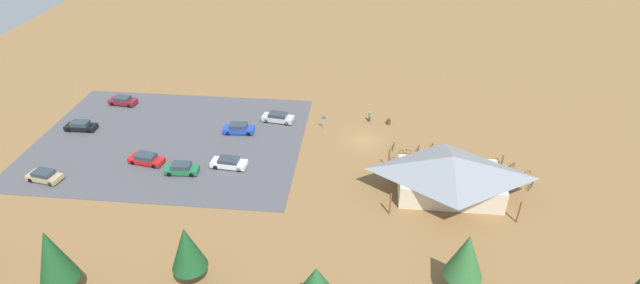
% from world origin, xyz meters
% --- Properties ---
extents(ground, '(160.00, 160.00, 0.00)m').
position_xyz_m(ground, '(0.00, 0.00, 0.00)').
color(ground, olive).
rests_on(ground, ground).
extents(parking_lot_asphalt, '(37.86, 28.47, 0.05)m').
position_xyz_m(parking_lot_asphalt, '(27.84, 2.66, 0.03)').
color(parking_lot_asphalt, '#4C4C51').
rests_on(parking_lot_asphalt, ground).
extents(bike_pavilion, '(14.71, 9.79, 5.37)m').
position_xyz_m(bike_pavilion, '(-10.47, 11.12, 3.00)').
color(bike_pavilion, beige).
rests_on(bike_pavilion, ground).
extents(trash_bin, '(0.60, 0.60, 0.90)m').
position_xyz_m(trash_bin, '(-3.52, -5.21, 0.45)').
color(trash_bin, brown).
rests_on(trash_bin, ground).
extents(lot_sign, '(0.56, 0.08, 2.20)m').
position_xyz_m(lot_sign, '(6.13, -2.84, 1.41)').
color(lot_sign, '#99999E').
rests_on(lot_sign, ground).
extents(pine_far_east, '(3.91, 3.91, 5.86)m').
position_xyz_m(pine_far_east, '(3.64, 30.71, 3.97)').
color(pine_far_east, brown).
rests_on(pine_far_east, ground).
extents(pine_east, '(3.55, 3.55, 8.11)m').
position_xyz_m(pine_east, '(27.57, 31.02, 5.19)').
color(pine_east, brown).
rests_on(pine_east, ground).
extents(pine_center, '(3.43, 3.43, 6.97)m').
position_xyz_m(pine_center, '(16.10, 28.17, 4.55)').
color(pine_center, brown).
rests_on(pine_center, ground).
extents(pine_west, '(3.64, 3.64, 7.09)m').
position_xyz_m(pine_west, '(-9.77, 26.67, 4.64)').
color(pine_west, brown).
rests_on(pine_west, ground).
extents(bicycle_green_back_row, '(1.29, 1.20, 0.81)m').
position_xyz_m(bicycle_green_back_row, '(-19.45, 4.89, 0.35)').
color(bicycle_green_back_row, black).
rests_on(bicycle_green_back_row, ground).
extents(bicycle_white_near_porch, '(0.48, 1.72, 0.84)m').
position_xyz_m(bicycle_white_near_porch, '(-9.53, 1.39, 0.37)').
color(bicycle_white_near_porch, black).
rests_on(bicycle_white_near_porch, ground).
extents(bicycle_purple_near_sign, '(0.52, 1.70, 0.81)m').
position_xyz_m(bicycle_purple_near_sign, '(-7.46, 2.08, 0.36)').
color(bicycle_purple_near_sign, black).
rests_on(bicycle_purple_near_sign, ground).
extents(bicycle_silver_trailside, '(1.16, 1.22, 0.77)m').
position_xyz_m(bicycle_silver_trailside, '(-18.84, 7.44, 0.35)').
color(bicycle_silver_trailside, black).
rests_on(bicycle_silver_trailside, ground).
extents(bicycle_yellow_yard_front, '(1.49, 0.97, 0.81)m').
position_xyz_m(bicycle_yellow_yard_front, '(-20.81, 6.69, 0.37)').
color(bicycle_yellow_yard_front, black).
rests_on(bicycle_yellow_yard_front, ground).
extents(bicycle_red_lone_east, '(0.50, 1.71, 0.79)m').
position_xyz_m(bicycle_red_lone_east, '(-4.06, 1.70, 0.35)').
color(bicycle_red_lone_east, black).
rests_on(bicycle_red_lone_east, ground).
extents(bicycle_blue_lone_west, '(1.71, 0.50, 0.86)m').
position_xyz_m(bicycle_blue_lone_west, '(-4.42, 4.97, 0.39)').
color(bicycle_blue_lone_west, black).
rests_on(bicycle_blue_lone_west, ground).
extents(bicycle_orange_edge_south, '(1.72, 0.54, 0.88)m').
position_xyz_m(bicycle_orange_edge_south, '(-5.59, 3.06, 0.40)').
color(bicycle_orange_edge_south, black).
rests_on(bicycle_orange_edge_south, ground).
extents(bicycle_black_yard_center, '(0.48, 1.75, 0.80)m').
position_xyz_m(bicycle_black_yard_center, '(-17.81, 4.17, 0.36)').
color(bicycle_black_yard_center, black).
rests_on(bicycle_black_yard_center, ground).
extents(bicycle_teal_by_bin, '(1.00, 1.43, 0.87)m').
position_xyz_m(bicycle_teal_by_bin, '(-20.74, 9.31, 0.40)').
color(bicycle_teal_by_bin, black).
rests_on(bicycle_teal_by_bin, ground).
extents(car_white_front_row, '(4.84, 2.26, 1.36)m').
position_xyz_m(car_white_front_row, '(17.59, 8.43, 0.73)').
color(car_white_front_row, white).
rests_on(car_white_front_row, parking_lot_asphalt).
extents(car_maroon_second_row, '(4.50, 2.32, 1.39)m').
position_xyz_m(car_maroon_second_row, '(39.24, -7.29, 0.75)').
color(car_maroon_second_row, maroon).
rests_on(car_maroon_second_row, parking_lot_asphalt).
extents(car_red_mid_lot, '(4.93, 2.61, 1.40)m').
position_xyz_m(car_red_mid_lot, '(28.79, 8.65, 0.74)').
color(car_red_mid_lot, red).
rests_on(car_red_mid_lot, parking_lot_asphalt).
extents(car_tan_back_corner, '(4.57, 2.59, 1.40)m').
position_xyz_m(car_tan_back_corner, '(40.10, 13.68, 0.75)').
color(car_tan_back_corner, tan).
rests_on(car_tan_back_corner, parking_lot_asphalt).
extents(car_silver_inner_stall, '(4.97, 2.49, 1.42)m').
position_xyz_m(car_silver_inner_stall, '(13.28, -4.26, 0.76)').
color(car_silver_inner_stall, '#BCBCC1').
rests_on(car_silver_inner_stall, parking_lot_asphalt).
extents(car_blue_by_curb, '(4.56, 2.01, 1.51)m').
position_xyz_m(car_blue_by_curb, '(18.41, -0.34, 0.79)').
color(car_blue_by_curb, '#1E42B2').
rests_on(car_blue_by_curb, parking_lot_asphalt).
extents(car_green_aisle_side, '(4.37, 2.02, 1.46)m').
position_xyz_m(car_green_aisle_side, '(23.32, 10.39, 0.77)').
color(car_green_aisle_side, '#1E6B3D').
rests_on(car_green_aisle_side, parking_lot_asphalt).
extents(car_black_far_end, '(4.52, 1.86, 1.40)m').
position_xyz_m(car_black_far_end, '(41.90, 1.16, 0.74)').
color(car_black_far_end, black).
rests_on(car_black_far_end, parking_lot_asphalt).
extents(visitor_by_pavilion, '(0.36, 0.36, 1.70)m').
position_xyz_m(visitor_by_pavilion, '(-0.61, -5.81, 0.89)').
color(visitor_by_pavilion, '#2D3347').
rests_on(visitor_by_pavilion, ground).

